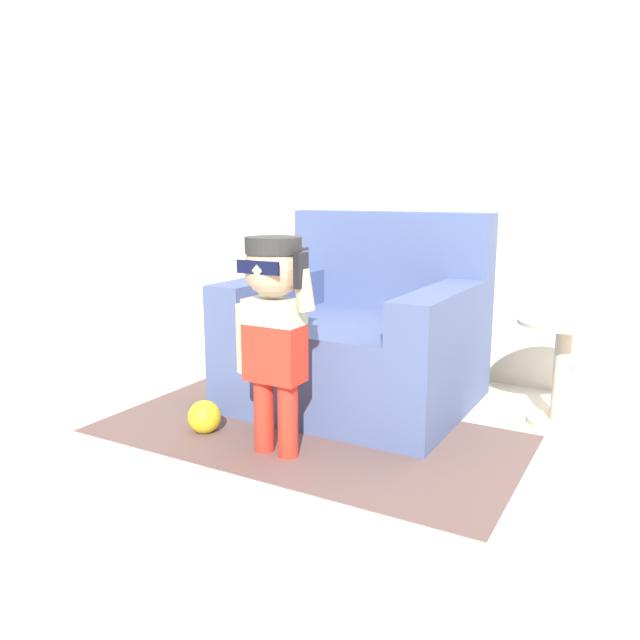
% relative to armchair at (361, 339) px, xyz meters
% --- Properties ---
extents(ground_plane, '(10.00, 10.00, 0.00)m').
position_rel_armchair_xyz_m(ground_plane, '(0.25, -0.11, -0.31)').
color(ground_plane, beige).
extents(wall_back, '(10.00, 0.05, 2.60)m').
position_rel_armchair_xyz_m(wall_back, '(0.25, 0.64, 0.99)').
color(wall_back, beige).
rests_on(wall_back, ground_plane).
extents(armchair, '(1.08, 0.97, 0.92)m').
position_rel_armchair_xyz_m(armchair, '(0.00, 0.00, 0.00)').
color(armchair, '#475684').
rests_on(armchair, ground_plane).
extents(person_child, '(0.35, 0.26, 0.86)m').
position_rel_armchair_xyz_m(person_child, '(0.00, -0.77, 0.26)').
color(person_child, red).
rests_on(person_child, ground_plane).
extents(side_table, '(0.41, 0.41, 0.47)m').
position_rel_armchair_xyz_m(side_table, '(0.92, 0.13, -0.02)').
color(side_table, beige).
rests_on(side_table, ground_plane).
extents(rug, '(1.80, 0.94, 0.01)m').
position_rel_armchair_xyz_m(rug, '(0.00, -0.53, -0.31)').
color(rug, brown).
rests_on(rug, ground_plane).
extents(toy_ball, '(0.14, 0.14, 0.14)m').
position_rel_armchair_xyz_m(toy_ball, '(-0.39, -0.73, -0.24)').
color(toy_ball, yellow).
rests_on(toy_ball, ground_plane).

